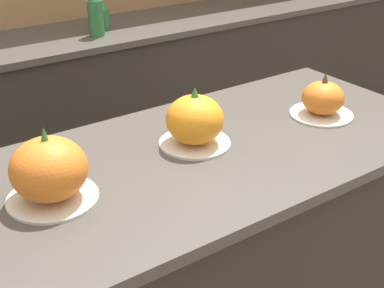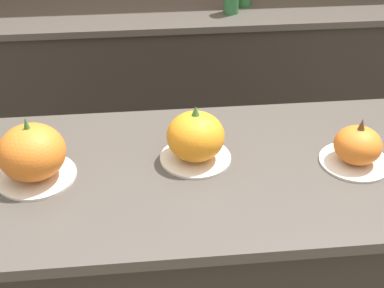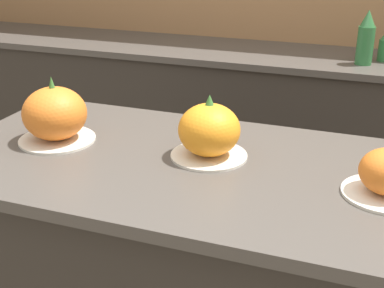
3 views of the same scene
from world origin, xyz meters
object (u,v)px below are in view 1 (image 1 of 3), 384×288
(pumpkin_cake_right, at_px, (323,100))
(bottle_tall, at_px, (95,12))
(pumpkin_cake_left, at_px, (49,171))
(pumpkin_cake_center, at_px, (195,121))
(bottle_short, at_px, (103,15))

(pumpkin_cake_right, bearing_deg, bottle_tall, 95.83)
(pumpkin_cake_left, xyz_separation_m, pumpkin_cake_center, (0.49, 0.05, -0.01))
(pumpkin_cake_left, distance_m, pumpkin_cake_center, 0.49)
(bottle_short, bearing_deg, pumpkin_cake_left, -120.85)
(pumpkin_cake_left, height_order, bottle_short, pumpkin_cake_left)
(bottle_tall, bearing_deg, bottle_short, 48.40)
(pumpkin_cake_center, distance_m, pumpkin_cake_right, 0.50)
(bottle_tall, bearing_deg, pumpkin_cake_right, -84.17)
(pumpkin_cake_left, bearing_deg, pumpkin_cake_right, -1.46)
(pumpkin_cake_center, relative_size, bottle_tall, 0.84)
(pumpkin_cake_right, distance_m, bottle_short, 1.57)
(pumpkin_cake_right, bearing_deg, pumpkin_cake_left, 178.54)
(pumpkin_cake_center, relative_size, bottle_short, 1.44)
(pumpkin_cake_center, bearing_deg, bottle_tall, 76.18)
(pumpkin_cake_right, xyz_separation_m, bottle_tall, (-0.15, 1.46, 0.05))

